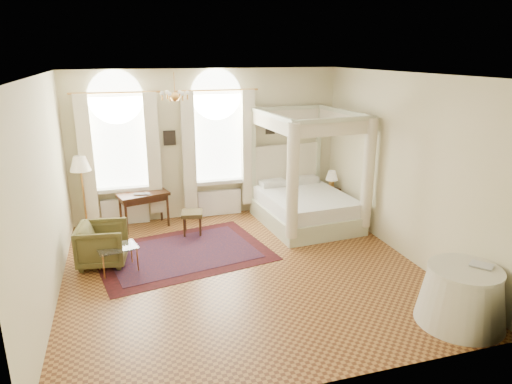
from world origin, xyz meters
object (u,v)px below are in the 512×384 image
Objects in this scene: nightstand at (329,200)px; armchair at (103,244)px; writing_desk at (143,198)px; floor_lamp at (80,168)px; canopy_bed at (306,200)px; side_table at (462,296)px; stool at (192,215)px; coffee_table at (117,249)px.

nightstand is 5.21m from armchair.
writing_desk is 1.37× the size of armchair.
writing_desk is at bearing 176.54° from nightstand.
canopy_bed is at bearing -11.33° from floor_lamp.
armchair is 0.68× the size of side_table.
canopy_bed is 4.24× the size of nightstand.
stool is at bearing -172.55° from nightstand.
canopy_bed is 2.48m from stool.
canopy_bed is at bearing -146.01° from nightstand.
side_table is at bearing -81.95° from canopy_bed.
armchair reaches higher than stool.
side_table is at bearing -92.71° from nightstand.
canopy_bed reaches higher than side_table.
canopy_bed is at bearing 98.05° from side_table.
nightstand is 0.78× the size of coffee_table.
armchair reaches higher than coffee_table.
writing_desk is 2.26× the size of stool.
armchair is 0.44m from coffee_table.
coffee_table is 5.45m from side_table.
side_table is at bearing -44.50° from floor_lamp.
coffee_table is 2.40m from floor_lamp.
floor_lamp is at bearing 106.33° from coffee_table.
armchair is at bearing 145.13° from side_table.
stool is 0.41× the size of side_table.
coffee_table is at bearing -138.93° from stool.
nightstand is (0.81, 0.55, -0.27)m from canopy_bed.
nightstand is at bearing 7.45° from stool.
coffee_table is at bearing -73.67° from floor_lamp.
canopy_bed reaches higher than stool.
side_table reaches higher than nightstand.
floor_lamp is (-0.37, 1.74, 1.01)m from armchair.
coffee_table is (-0.57, -1.99, -0.26)m from writing_desk.
coffee_table is 0.62× the size of side_table.
nightstand is 0.51× the size of writing_desk.
canopy_bed is at bearing 16.61° from coffee_table.
floor_lamp is 7.32m from side_table.
nightstand is at bearing -3.93° from floor_lamp.
stool is at bearing -20.78° from floor_lamp.
writing_desk is 2.08m from coffee_table.
writing_desk reaches higher than stool.
nightstand is 1.16× the size of stool.
stool is 0.67× the size of coffee_table.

